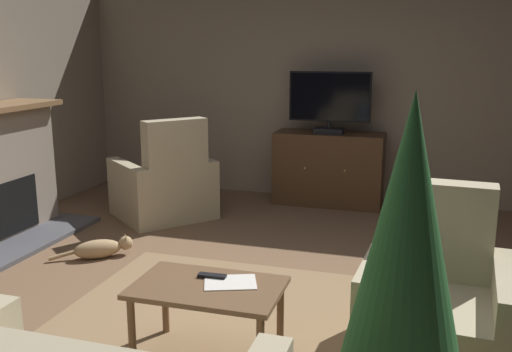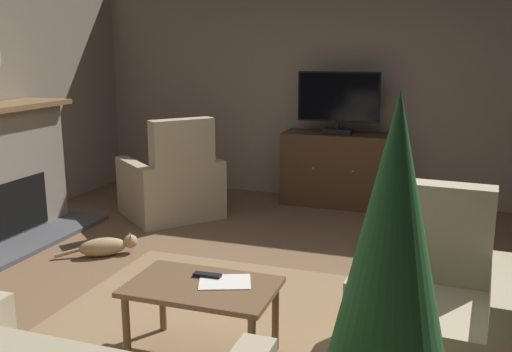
{
  "view_description": "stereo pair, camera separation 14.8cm",
  "coord_description": "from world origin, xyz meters",
  "px_view_note": "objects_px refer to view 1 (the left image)",
  "views": [
    {
      "loc": [
        1.14,
        -3.59,
        1.81
      ],
      "look_at": [
        -0.01,
        0.17,
        0.92
      ],
      "focal_mm": 39.68,
      "sensor_mm": 36.0,
      "label": 1
    },
    {
      "loc": [
        1.28,
        -3.54,
        1.81
      ],
      "look_at": [
        -0.01,
        0.17,
        0.92
      ],
      "focal_mm": 39.68,
      "sensor_mm": 36.0,
      "label": 2
    }
  ],
  "objects_px": {
    "tv_cabinet": "(328,171)",
    "folded_newspaper": "(230,282)",
    "tv_remote": "(212,276)",
    "coffee_table": "(208,295)",
    "potted_plant_small_fern_corner": "(405,269)",
    "television": "(330,101)",
    "armchair_in_far_corner": "(437,308)",
    "cat": "(101,248)",
    "armchair_angled_to_table": "(165,187)"
  },
  "relations": [
    {
      "from": "tv_cabinet",
      "to": "folded_newspaper",
      "type": "relative_size",
      "value": 4.19
    },
    {
      "from": "tv_remote",
      "to": "folded_newspaper",
      "type": "bearing_deg",
      "value": 160.04
    },
    {
      "from": "tv_cabinet",
      "to": "coffee_table",
      "type": "height_order",
      "value": "tv_cabinet"
    },
    {
      "from": "coffee_table",
      "to": "potted_plant_small_fern_corner",
      "type": "bearing_deg",
      "value": -25.51
    },
    {
      "from": "television",
      "to": "folded_newspaper",
      "type": "distance_m",
      "value": 3.58
    },
    {
      "from": "coffee_table",
      "to": "potted_plant_small_fern_corner",
      "type": "relative_size",
      "value": 0.52
    },
    {
      "from": "coffee_table",
      "to": "folded_newspaper",
      "type": "xyz_separation_m",
      "value": [
        0.11,
        0.07,
        0.06
      ]
    },
    {
      "from": "coffee_table",
      "to": "armchair_in_far_corner",
      "type": "bearing_deg",
      "value": 18.03
    },
    {
      "from": "potted_plant_small_fern_corner",
      "to": "armchair_in_far_corner",
      "type": "bearing_deg",
      "value": 79.66
    },
    {
      "from": "television",
      "to": "tv_remote",
      "type": "bearing_deg",
      "value": -91.52
    },
    {
      "from": "armchair_in_far_corner",
      "to": "cat",
      "type": "xyz_separation_m",
      "value": [
        -2.8,
        0.87,
        -0.23
      ]
    },
    {
      "from": "television",
      "to": "cat",
      "type": "xyz_separation_m",
      "value": [
        -1.6,
        -2.29,
        -1.14
      ]
    },
    {
      "from": "coffee_table",
      "to": "potted_plant_small_fern_corner",
      "type": "xyz_separation_m",
      "value": [
        1.1,
        -0.53,
        0.5
      ]
    },
    {
      "from": "folded_newspaper",
      "to": "potted_plant_small_fern_corner",
      "type": "xyz_separation_m",
      "value": [
        0.99,
        -0.6,
        0.43
      ]
    },
    {
      "from": "armchair_in_far_corner",
      "to": "potted_plant_small_fern_corner",
      "type": "xyz_separation_m",
      "value": [
        -0.17,
        -0.94,
        0.59
      ]
    },
    {
      "from": "armchair_angled_to_table",
      "to": "tv_remote",
      "type": "bearing_deg",
      "value": -58.51
    },
    {
      "from": "tv_remote",
      "to": "armchair_in_far_corner",
      "type": "distance_m",
      "value": 1.33
    },
    {
      "from": "armchair_in_far_corner",
      "to": "cat",
      "type": "relative_size",
      "value": 1.64
    },
    {
      "from": "armchair_angled_to_table",
      "to": "cat",
      "type": "relative_size",
      "value": 2.07
    },
    {
      "from": "cat",
      "to": "folded_newspaper",
      "type": "bearing_deg",
      "value": -36.58
    },
    {
      "from": "coffee_table",
      "to": "cat",
      "type": "height_order",
      "value": "coffee_table"
    },
    {
      "from": "cat",
      "to": "armchair_in_far_corner",
      "type": "bearing_deg",
      "value": -17.29
    },
    {
      "from": "folded_newspaper",
      "to": "armchair_angled_to_table",
      "type": "relative_size",
      "value": 0.24
    },
    {
      "from": "tv_cabinet",
      "to": "armchair_angled_to_table",
      "type": "height_order",
      "value": "armchair_angled_to_table"
    },
    {
      "from": "folded_newspaper",
      "to": "cat",
      "type": "bearing_deg",
      "value": 122.5
    },
    {
      "from": "television",
      "to": "armchair_in_far_corner",
      "type": "distance_m",
      "value": 3.5
    },
    {
      "from": "tv_cabinet",
      "to": "armchair_angled_to_table",
      "type": "distance_m",
      "value": 1.92
    },
    {
      "from": "television",
      "to": "armchair_angled_to_table",
      "type": "bearing_deg",
      "value": -147.68
    },
    {
      "from": "tv_remote",
      "to": "cat",
      "type": "bearing_deg",
      "value": -41.09
    },
    {
      "from": "television",
      "to": "armchair_angled_to_table",
      "type": "xyz_separation_m",
      "value": [
        -1.6,
        -1.01,
        -0.88
      ]
    },
    {
      "from": "folded_newspaper",
      "to": "cat",
      "type": "relative_size",
      "value": 0.49
    },
    {
      "from": "tv_remote",
      "to": "coffee_table",
      "type": "bearing_deg",
      "value": 93.98
    },
    {
      "from": "tv_cabinet",
      "to": "armchair_in_far_corner",
      "type": "distance_m",
      "value": 3.43
    },
    {
      "from": "coffee_table",
      "to": "armchair_in_far_corner",
      "type": "distance_m",
      "value": 1.34
    },
    {
      "from": "television",
      "to": "coffee_table",
      "type": "bearing_deg",
      "value": -91.25
    },
    {
      "from": "coffee_table",
      "to": "tv_remote",
      "type": "distance_m",
      "value": 0.13
    },
    {
      "from": "tv_cabinet",
      "to": "coffee_table",
      "type": "xyz_separation_m",
      "value": [
        -0.08,
        -3.63,
        0.01
      ]
    },
    {
      "from": "television",
      "to": "armchair_in_far_corner",
      "type": "relative_size",
      "value": 0.92
    },
    {
      "from": "tv_cabinet",
      "to": "tv_remote",
      "type": "distance_m",
      "value": 3.52
    },
    {
      "from": "cat",
      "to": "television",
      "type": "bearing_deg",
      "value": 54.96
    },
    {
      "from": "armchair_angled_to_table",
      "to": "television",
      "type": "bearing_deg",
      "value": 32.32
    },
    {
      "from": "folded_newspaper",
      "to": "armchair_angled_to_table",
      "type": "height_order",
      "value": "armchair_angled_to_table"
    },
    {
      "from": "tv_cabinet",
      "to": "cat",
      "type": "distance_m",
      "value": 2.85
    },
    {
      "from": "armchair_in_far_corner",
      "to": "potted_plant_small_fern_corner",
      "type": "distance_m",
      "value": 1.12
    },
    {
      "from": "tv_cabinet",
      "to": "television",
      "type": "height_order",
      "value": "television"
    },
    {
      "from": "tv_remote",
      "to": "television",
      "type": "bearing_deg",
      "value": -94.68
    },
    {
      "from": "armchair_in_far_corner",
      "to": "potted_plant_small_fern_corner",
      "type": "relative_size",
      "value": 0.61
    },
    {
      "from": "folded_newspaper",
      "to": "armchair_in_far_corner",
      "type": "xyz_separation_m",
      "value": [
        1.16,
        0.35,
        -0.16
      ]
    },
    {
      "from": "television",
      "to": "armchair_angled_to_table",
      "type": "height_order",
      "value": "television"
    },
    {
      "from": "television",
      "to": "tv_remote",
      "type": "xyz_separation_m",
      "value": [
        -0.09,
        -3.47,
        -0.74
      ]
    }
  ]
}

